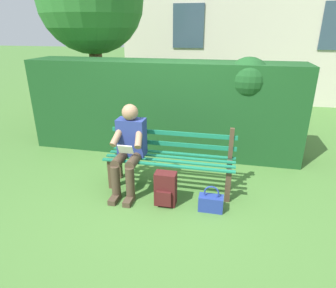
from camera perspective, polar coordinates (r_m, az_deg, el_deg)
name	(u,v)px	position (r m, az deg, el deg)	size (l,w,h in m)	color
ground	(169,188)	(4.22, 0.29, -8.63)	(60.00, 60.00, 0.00)	#477533
park_bench	(170,158)	(4.07, 0.48, -2.83)	(1.78, 0.47, 0.90)	#4C3828
person_seated	(129,146)	(3.99, -7.63, -0.46)	(0.44, 0.73, 1.20)	navy
hedge_backdrop	(164,105)	(5.26, -0.74, 7.67)	(4.77, 0.85, 1.72)	#19471E
tree	(88,3)	(6.92, -15.38, 25.07)	(2.27, 2.16, 3.75)	brown
backpack	(166,189)	(3.77, -0.48, -8.81)	(0.27, 0.24, 0.45)	#4C1919
handbag	(211,202)	(3.75, 8.38, -11.25)	(0.30, 0.15, 0.35)	navy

